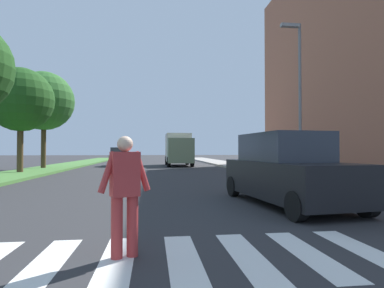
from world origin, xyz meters
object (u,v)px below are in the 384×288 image
object	(u,v)px
pedestrian_performer	(125,190)
suv_crossing	(286,171)
street_lamp_right	(298,86)
truck_box_delivery	(178,149)
tree_distant	(44,101)
tree_far	(21,100)
sedan_midblock	(120,157)

from	to	relation	value
pedestrian_performer	suv_crossing	bearing A→B (deg)	43.03
pedestrian_performer	suv_crossing	xyz separation A→B (m)	(4.04, 3.77, -0.00)
street_lamp_right	truck_box_delivery	world-z (taller)	street_lamp_right
street_lamp_right	suv_crossing	size ratio (longest dim) A/B	1.57
tree_distant	pedestrian_performer	bearing A→B (deg)	-69.07
tree_far	pedestrian_performer	size ratio (longest dim) A/B	3.81
sedan_midblock	street_lamp_right	bearing A→B (deg)	-57.32
tree_far	pedestrian_performer	xyz separation A→B (m)	(7.74, -16.01, -3.67)
tree_far	suv_crossing	distance (m)	17.38
truck_box_delivery	pedestrian_performer	bearing A→B (deg)	-96.38
tree_distant	pedestrian_performer	world-z (taller)	tree_distant
street_lamp_right	truck_box_delivery	size ratio (longest dim) A/B	1.21
street_lamp_right	suv_crossing	xyz separation A→B (m)	(-3.35, -6.10, -3.66)
street_lamp_right	suv_crossing	world-z (taller)	street_lamp_right
suv_crossing	tree_distant	bearing A→B (deg)	125.26
tree_far	suv_crossing	xyz separation A→B (m)	(11.77, -12.24, -3.68)
suv_crossing	sedan_midblock	bearing A→B (deg)	107.14
tree_far	tree_distant	bearing A→B (deg)	91.96
tree_distant	truck_box_delivery	distance (m)	12.40
pedestrian_performer	truck_box_delivery	distance (m)	25.80
tree_distant	truck_box_delivery	size ratio (longest dim) A/B	1.19
street_lamp_right	pedestrian_performer	xyz separation A→B (m)	(-7.38, -9.87, -3.66)
pedestrian_performer	truck_box_delivery	size ratio (longest dim) A/B	0.27
street_lamp_right	truck_box_delivery	bearing A→B (deg)	106.00
tree_distant	street_lamp_right	distance (m)	18.71
sedan_midblock	suv_crossing	bearing A→B (deg)	-72.86
pedestrian_performer	sedan_midblock	size ratio (longest dim) A/B	0.38
tree_distant	suv_crossing	xyz separation A→B (m)	(11.93, -16.88, -4.32)
suv_crossing	tree_far	bearing A→B (deg)	133.89
pedestrian_performer	suv_crossing	size ratio (longest dim) A/B	0.35
sedan_midblock	truck_box_delivery	bearing A→B (deg)	0.69
tree_far	truck_box_delivery	xyz separation A→B (m)	(10.60, 9.62, -2.97)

